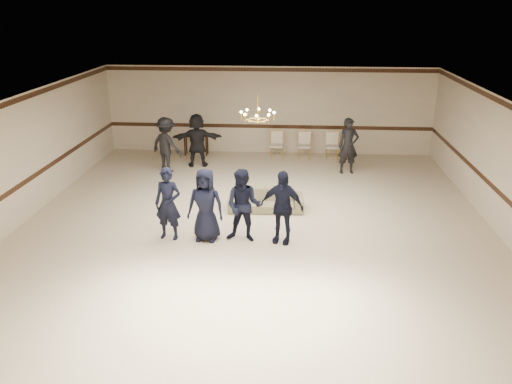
# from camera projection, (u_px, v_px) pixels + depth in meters

# --- Properties ---
(room) EXTENTS (12.01, 14.01, 3.21)m
(room) POSITION_uv_depth(u_px,v_px,m) (255.00, 167.00, 12.72)
(room) COLOR beige
(room) RESTS_ON ground
(chair_rail) EXTENTS (12.00, 0.02, 0.14)m
(chair_rail) POSITION_uv_depth(u_px,v_px,m) (269.00, 126.00, 19.47)
(chair_rail) COLOR #3C1D12
(chair_rail) RESTS_ON wall_back
(crown_molding) EXTENTS (12.00, 0.02, 0.14)m
(crown_molding) POSITION_uv_depth(u_px,v_px,m) (269.00, 70.00, 18.75)
(crown_molding) COLOR #3C1D12
(crown_molding) RESTS_ON wall_back
(chandelier) EXTENTS (0.94, 0.94, 0.89)m
(chandelier) POSITION_uv_depth(u_px,v_px,m) (258.00, 107.00, 13.22)
(chandelier) COLOR gold
(chandelier) RESTS_ON ceiling
(boy_a) EXTENTS (0.70, 0.51, 1.77)m
(boy_a) POSITION_uv_depth(u_px,v_px,m) (168.00, 204.00, 12.38)
(boy_a) COLOR black
(boy_a) RESTS_ON floor
(boy_b) EXTENTS (0.92, 0.65, 1.77)m
(boy_b) POSITION_uv_depth(u_px,v_px,m) (206.00, 205.00, 12.32)
(boy_b) COLOR black
(boy_b) RESTS_ON floor
(boy_c) EXTENTS (0.95, 0.79, 1.77)m
(boy_c) POSITION_uv_depth(u_px,v_px,m) (244.00, 206.00, 12.26)
(boy_c) COLOR black
(boy_c) RESTS_ON floor
(boy_d) EXTENTS (1.12, 0.68, 1.77)m
(boy_d) POSITION_uv_depth(u_px,v_px,m) (282.00, 207.00, 12.20)
(boy_d) COLOR black
(boy_d) RESTS_ON floor
(settee) EXTENTS (2.06, 0.87, 0.59)m
(settee) POSITION_uv_depth(u_px,v_px,m) (266.00, 200.00, 14.28)
(settee) COLOR #7A7451
(settee) RESTS_ON floor
(adult_left) EXTENTS (1.38, 1.18, 1.85)m
(adult_left) POSITION_uv_depth(u_px,v_px,m) (166.00, 145.00, 17.28)
(adult_left) COLOR black
(adult_left) RESTS_ON floor
(adult_mid) EXTENTS (1.77, 0.79, 1.85)m
(adult_mid) POSITION_uv_depth(u_px,v_px,m) (197.00, 140.00, 17.87)
(adult_mid) COLOR black
(adult_mid) RESTS_ON floor
(adult_right) EXTENTS (0.74, 0.55, 1.85)m
(adult_right) POSITION_uv_depth(u_px,v_px,m) (348.00, 146.00, 17.15)
(adult_right) COLOR black
(adult_right) RESTS_ON floor
(banquet_chair_left) EXTENTS (0.50, 0.50, 0.95)m
(banquet_chair_left) POSITION_uv_depth(u_px,v_px,m) (277.00, 145.00, 18.97)
(banquet_chair_left) COLOR beige
(banquet_chair_left) RESTS_ON floor
(banquet_chair_mid) EXTENTS (0.48, 0.48, 0.95)m
(banquet_chair_mid) POSITION_uv_depth(u_px,v_px,m) (304.00, 146.00, 18.90)
(banquet_chair_mid) COLOR beige
(banquet_chair_mid) RESTS_ON floor
(banquet_chair_right) EXTENTS (0.50, 0.50, 0.95)m
(banquet_chair_right) POSITION_uv_depth(u_px,v_px,m) (332.00, 146.00, 18.83)
(banquet_chair_right) COLOR beige
(banquet_chair_right) RESTS_ON floor
(console_table) EXTENTS (0.93, 0.45, 0.76)m
(console_table) POSITION_uv_depth(u_px,v_px,m) (196.00, 145.00, 19.39)
(console_table) COLOR black
(console_table) RESTS_ON floor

